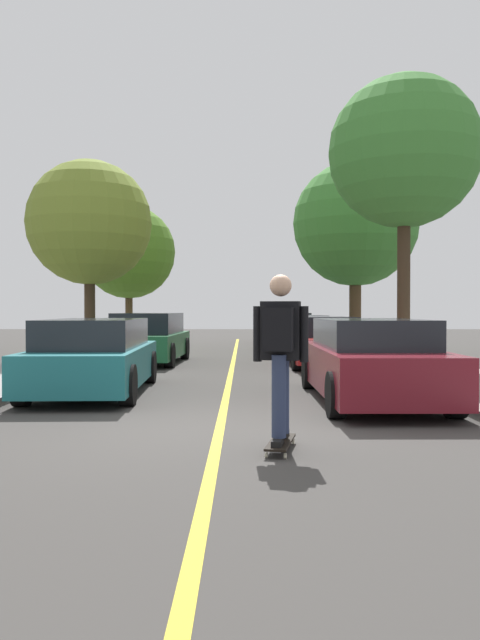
# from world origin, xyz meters

# --- Properties ---
(ground) EXTENTS (80.00, 80.00, 0.00)m
(ground) POSITION_xyz_m (0.00, 0.00, 0.00)
(ground) COLOR #3D3A38
(center_line) EXTENTS (0.12, 39.20, 0.01)m
(center_line) POSITION_xyz_m (0.00, 4.00, 0.00)
(center_line) COLOR gold
(center_line) RESTS_ON ground
(parked_car_left_nearest) EXTENTS (1.97, 4.48, 1.31)m
(parked_car_left_nearest) POSITION_xyz_m (-2.34, 3.37, 0.66)
(parked_car_left_nearest) COLOR #196066
(parked_car_left_nearest) RESTS_ON ground
(parked_car_left_near) EXTENTS (1.99, 4.31, 1.38)m
(parked_car_left_near) POSITION_xyz_m (-2.34, 9.62, 0.69)
(parked_car_left_near) COLOR #1E5B33
(parked_car_left_near) RESTS_ON ground
(parked_car_right_nearest) EXTENTS (1.87, 4.62, 1.32)m
(parked_car_right_nearest) POSITION_xyz_m (2.34, 2.39, 0.65)
(parked_car_right_nearest) COLOR maroon
(parked_car_right_nearest) RESTS_ON ground
(parked_car_right_near) EXTENTS (1.95, 4.33, 1.29)m
(parked_car_right_near) POSITION_xyz_m (2.34, 8.84, 0.63)
(parked_car_right_near) COLOR maroon
(parked_car_right_near) RESTS_ON ground
(parked_car_right_far) EXTENTS (1.99, 4.38, 1.28)m
(parked_car_right_far) POSITION_xyz_m (2.34, 14.54, 0.65)
(parked_car_right_far) COLOR #38383D
(parked_car_right_far) RESTS_ON ground
(parked_car_right_farthest) EXTENTS (2.02, 4.19, 1.34)m
(parked_car_right_farthest) POSITION_xyz_m (2.34, 20.21, 0.65)
(parked_car_right_farthest) COLOR maroon
(parked_car_right_farthest) RESTS_ON ground
(street_tree_left_nearest) EXTENTS (3.58, 3.58, 5.64)m
(street_tree_left_nearest) POSITION_xyz_m (-4.15, 10.34, 3.97)
(street_tree_left_nearest) COLOR #3D2D1E
(street_tree_left_nearest) RESTS_ON sidewalk_left
(street_tree_left_near) EXTENTS (3.59, 3.59, 5.36)m
(street_tree_left_near) POSITION_xyz_m (-4.15, 16.50, 3.70)
(street_tree_left_near) COLOR #4C3823
(street_tree_left_near) RESTS_ON sidewalk_left
(street_tree_right_nearest) EXTENTS (3.62, 3.62, 6.93)m
(street_tree_right_nearest) POSITION_xyz_m (4.15, 7.39, 5.24)
(street_tree_right_nearest) COLOR #3D2D1E
(street_tree_right_nearest) RESTS_ON sidewalk_right
(street_tree_right_near) EXTENTS (4.29, 4.29, 6.44)m
(street_tree_right_near) POSITION_xyz_m (4.15, 13.91, 4.42)
(street_tree_right_near) COLOR #4C3823
(street_tree_right_near) RESTS_ON sidewalk_right
(skateboard) EXTENTS (0.38, 0.87, 0.10)m
(skateboard) POSITION_xyz_m (0.68, -1.15, 0.09)
(skateboard) COLOR black
(skateboard) RESTS_ON ground
(skateboarder) EXTENTS (0.59, 0.71, 1.74)m
(skateboarder) POSITION_xyz_m (0.68, -1.18, 1.09)
(skateboarder) COLOR black
(skateboarder) RESTS_ON skateboard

